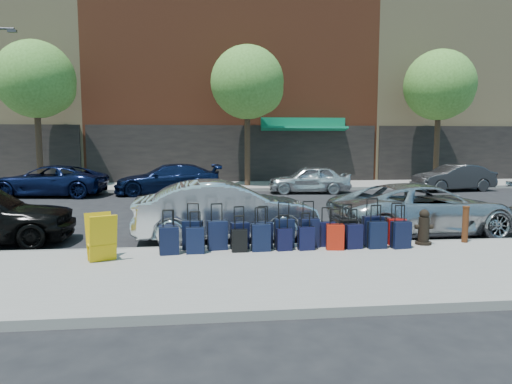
{
  "coord_description": "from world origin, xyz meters",
  "views": [
    {
      "loc": [
        -1.7,
        -14.52,
        2.47
      ],
      "look_at": [
        -0.26,
        -1.5,
        1.02
      ],
      "focal_mm": 32.0,
      "sensor_mm": 36.0,
      "label": 1
    }
  ],
  "objects": [
    {
      "name": "suitcase_back_6",
      "position": [
        0.43,
        -5.09,
        0.4
      ],
      "size": [
        0.35,
        0.23,
        0.8
      ],
      "rotation": [
        0.0,
        0.0,
        0.1
      ],
      "color": "black",
      "rests_on": "sidewalk_near"
    },
    {
      "name": "suitcase_front_3",
      "position": [
        -0.98,
        -4.83,
        0.44
      ],
      "size": [
        0.42,
        0.28,
        0.93
      ],
      "rotation": [
        0.0,
        0.0,
        0.19
      ],
      "color": "black",
      "rests_on": "sidewalk_near"
    },
    {
      "name": "suitcase_front_1",
      "position": [
        -1.99,
        -4.78,
        0.47
      ],
      "size": [
        0.45,
        0.3,
        1.01
      ],
      "rotation": [
        0.0,
        0.0,
        -0.17
      ],
      "color": "black",
      "rests_on": "sidewalk_near"
    },
    {
      "name": "suitcase_front_4",
      "position": [
        -0.47,
        -4.84,
        0.44
      ],
      "size": [
        0.41,
        0.27,
        0.93
      ],
      "rotation": [
        0.0,
        0.0,
        0.16
      ],
      "color": "black",
      "rests_on": "sidewalk_near"
    },
    {
      "name": "car_far_3",
      "position": [
        10.6,
        6.94,
        0.67
      ],
      "size": [
        4.19,
        1.93,
        1.33
      ],
      "primitive_type": "imported",
      "rotation": [
        0.0,
        0.0,
        -1.44
      ],
      "color": "#303032",
      "rests_on": "ground"
    },
    {
      "name": "suitcase_front_0",
      "position": [
        -2.52,
        -4.82,
        0.43
      ],
      "size": [
        0.37,
        0.21,
        0.89
      ],
      "rotation": [
        0.0,
        0.0,
        0.01
      ],
      "color": "black",
      "rests_on": "sidewalk_near"
    },
    {
      "name": "curb_near",
      "position": [
        0.0,
        -4.48,
        0.07
      ],
      "size": [
        60.0,
        0.08,
        0.15
      ],
      "primitive_type": "cube",
      "color": "gray",
      "rests_on": "ground"
    },
    {
      "name": "building_right",
      "position": [
        16.0,
        17.99,
        8.98
      ],
      "size": [
        15.0,
        12.12,
        18.0
      ],
      "color": "#9D8860",
      "rests_on": "ground"
    },
    {
      "name": "tree_center",
      "position": [
        0.64,
        9.5,
        5.41
      ],
      "size": [
        3.8,
        3.8,
        7.27
      ],
      "color": "black",
      "rests_on": "sidewalk_far"
    },
    {
      "name": "car_far_0",
      "position": [
        -8.75,
        6.86,
        0.7
      ],
      "size": [
        5.27,
        2.93,
        1.4
      ],
      "primitive_type": "imported",
      "rotation": [
        0.0,
        0.0,
        -1.7
      ],
      "color": "#0D1539",
      "rests_on": "ground"
    },
    {
      "name": "car_near_2",
      "position": [
        4.04,
        -3.09,
        0.68
      ],
      "size": [
        5.12,
        2.76,
        1.37
      ],
      "primitive_type": "imported",
      "rotation": [
        0.0,
        0.0,
        1.67
      ],
      "color": "#B3B5BA",
      "rests_on": "ground"
    },
    {
      "name": "sidewalk_far",
      "position": [
        0.0,
        10.0,
        0.07
      ],
      "size": [
        60.0,
        4.0,
        0.15
      ],
      "primitive_type": "cube",
      "color": "gray",
      "rests_on": "ground"
    },
    {
      "name": "tree_left",
      "position": [
        -9.86,
        9.5,
        5.41
      ],
      "size": [
        3.8,
        3.8,
        7.27
      ],
      "color": "black",
      "rests_on": "sidewalk_far"
    },
    {
      "name": "car_far_2",
      "position": [
        3.23,
        6.82,
        0.66
      ],
      "size": [
        4.03,
        1.93,
        1.33
      ],
      "primitive_type": "imported",
      "rotation": [
        0.0,
        0.0,
        -1.67
      ],
      "color": "silver",
      "rests_on": "ground"
    },
    {
      "name": "fire_hydrant",
      "position": [
        3.19,
        -4.85,
        0.52
      ],
      "size": [
        0.41,
        0.36,
        0.8
      ],
      "rotation": [
        0.0,
        0.0,
        -0.17
      ],
      "color": "black",
      "rests_on": "sidewalk_near"
    },
    {
      "name": "display_rack",
      "position": [
        -3.74,
        -5.51,
        0.6
      ],
      "size": [
        0.7,
        0.73,
        0.92
      ],
      "rotation": [
        0.0,
        0.0,
        0.43
      ],
      "color": "gold",
      "rests_on": "sidewalk_near"
    },
    {
      "name": "suitcase_back_4",
      "position": [
        -0.55,
        -5.08,
        0.44
      ],
      "size": [
        0.41,
        0.25,
        0.94
      ],
      "rotation": [
        0.0,
        0.0,
        0.06
      ],
      "color": "black",
      "rests_on": "sidewalk_near"
    },
    {
      "name": "suitcase_back_1",
      "position": [
        -1.93,
        -5.13,
        0.43
      ],
      "size": [
        0.37,
        0.22,
        0.88
      ],
      "rotation": [
        0.0,
        0.0,
        0.0
      ],
      "color": "black",
      "rests_on": "sidewalk_near"
    },
    {
      "name": "ground",
      "position": [
        0.0,
        0.0,
        0.0
      ],
      "size": [
        120.0,
        120.0,
        0.0
      ],
      "primitive_type": "plane",
      "color": "black",
      "rests_on": "ground"
    },
    {
      "name": "building_center",
      "position": [
        0.0,
        17.99,
        9.98
      ],
      "size": [
        17.0,
        12.85,
        20.0
      ],
      "color": "brown",
      "rests_on": "ground"
    },
    {
      "name": "suitcase_front_8",
      "position": [
        1.46,
        -4.76,
        0.44
      ],
      "size": [
        0.42,
        0.28,
        0.93
      ],
      "rotation": [
        0.0,
        0.0,
        0.19
      ],
      "color": "black",
      "rests_on": "sidewalk_near"
    },
    {
      "name": "car_near_1",
      "position": [
        -1.21,
        -3.25,
        0.75
      ],
      "size": [
        4.64,
        1.9,
        1.49
      ],
      "primitive_type": "imported",
      "rotation": [
        0.0,
        0.0,
        1.64
      ],
      "color": "silver",
      "rests_on": "ground"
    },
    {
      "name": "suitcase_back_7",
      "position": [
        1.05,
        -5.13,
        0.43
      ],
      "size": [
        0.4,
        0.27,
        0.89
      ],
      "rotation": [
        0.0,
        0.0,
        -0.16
      ],
      "color": "#AA1B0A",
      "rests_on": "sidewalk_near"
    },
    {
      "name": "suitcase_front_7",
      "position": [
        0.96,
        -4.8,
        0.42
      ],
      "size": [
        0.38,
        0.24,
        0.88
      ],
      "rotation": [
        0.0,
        0.0,
        -0.11
      ],
      "color": "black",
      "rests_on": "sidewalk_near"
    },
    {
      "name": "suitcase_back_5",
      "position": [
        -0.05,
        -5.08,
        0.39
      ],
      "size": [
        0.34,
        0.23,
        0.77
      ],
      "rotation": [
        0.0,
        0.0,
        0.13
      ],
      "color": "black",
      "rests_on": "sidewalk_near"
    },
    {
      "name": "suitcase_back_3",
      "position": [
        -1.01,
        -5.1,
        0.39
      ],
      "size": [
        0.32,
        0.19,
        0.77
      ],
      "rotation": [
        0.0,
        0.0,
        0.01
      ],
      "color": "black",
      "rests_on": "sidewalk_near"
    },
    {
      "name": "suitcase_back_0",
      "position": [
        -2.47,
        -5.16,
        0.44
      ],
      "size": [
        0.42,
        0.28,
        0.93
      ],
      "rotation": [
        0.0,
        0.0,
        0.15
      ],
      "color": "black",
      "rests_on": "sidewalk_near"
    },
    {
      "name": "suitcase_front_5",
      "position": [
        0.0,
        -4.78,
        0.47
      ],
      "size": [
        0.43,
        0.26,
        1.01
      ],
      "rotation": [
        0.0,
        0.0,
        0.06
      ],
      "color": "black",
      "rests_on": "sidewalk_near"
    },
    {
      "name": "bollard",
      "position": [
        4.23,
        -4.76,
        0.58
      ],
      "size": [
        0.16,
        0.16,
        0.84
      ],
      "color": "#38190C",
      "rests_on": "sidewalk_near"
    },
    {
      "name": "suitcase_front_10",
      "position": [
        2.57,
        -4.8,
        0.45
      ],
      "size": [
        0.42,
        0.28,
        0.95
      ],
      "rotation": [
        0.0,
        0.0,
        -0.17
      ],
      "color": "#9F0E0A",
      "rests_on": "sidewalk_near"
    },
    {
      "name": "sidewalk_near",
      "position": [
        0.0,
        -6.5,
        0.07
      ],
      "size": [
        60.0,
        4.0,
        0.15
      ],
      "primitive_type": "cube",
      "color": "gray",
      "rests_on": "ground"
    },
    {
      "name": "suitcase_back_9",
      "position": [
        1.99,
        -5.1,
        0.45
      ],
      "size": [
        0.41,
        0.26,
        0.95
      ],
      "rotation": [
        0.0,
        0.0,
        0.07
      ],
      "color": "black",
      "rests_on": "sidewalk_near"
    },
    {
      "name": "suitcase_front_2",
      "position": [
        -1.47,
        -4.85,
        0.46
      ],
      "size": [
        0.44,
        0.29,
        1.0
      ],
      "rotation": [
        0.0,
        0.0,
        0.15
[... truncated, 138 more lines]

